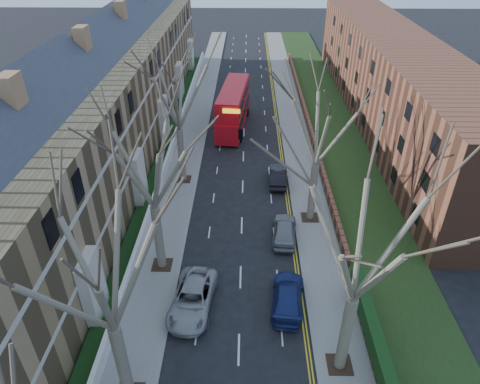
{
  "coord_description": "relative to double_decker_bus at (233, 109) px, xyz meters",
  "views": [
    {
      "loc": [
        0.36,
        -7.03,
        21.39
      ],
      "look_at": [
        -0.15,
        21.25,
        3.1
      ],
      "focal_mm": 32.0,
      "sensor_mm": 36.0,
      "label": 1
    }
  ],
  "objects": [
    {
      "name": "front_wall_left",
      "position": [
        -6.37,
        -9.43,
        -1.75
      ],
      "size": [
        0.3,
        78.0,
        1.0
      ],
      "color": "white",
      "rests_on": "ground"
    },
    {
      "name": "flats_right",
      "position": [
        18.75,
        2.57,
        2.61
      ],
      "size": [
        13.97,
        54.0,
        10.0
      ],
      "color": "brown",
      "rests_on": "ground"
    },
    {
      "name": "tree_left_mid",
      "position": [
        -4.42,
        -34.43,
        7.18
      ],
      "size": [
        10.5,
        10.5,
        14.71
      ],
      "color": "#695F4B",
      "rests_on": "ground"
    },
    {
      "name": "double_decker_bus",
      "position": [
        0.0,
        0.0,
        0.0
      ],
      "size": [
        3.79,
        11.77,
        4.81
      ],
      "rotation": [
        0.0,
        0.0,
        3.04
      ],
      "color": "red",
      "rests_on": "ground"
    },
    {
      "name": "grass_verge_right",
      "position": [
        11.78,
        -1.43,
        -2.22
      ],
      "size": [
        6.0,
        102.0,
        0.06
      ],
      "color": "#1B3112",
      "rests_on": "ground"
    },
    {
      "name": "tree_left_dist",
      "position": [
        -4.42,
        -12.43,
        7.18
      ],
      "size": [
        10.5,
        10.5,
        14.71
      ],
      "color": "#695F4B",
      "rests_on": "ground"
    },
    {
      "name": "car_right_near",
      "position": [
        4.38,
        -27.85,
        -1.66
      ],
      "size": [
        2.56,
        5.14,
        1.43
      ],
      "primitive_type": "imported",
      "rotation": [
        0.0,
        0.0,
        3.03
      ],
      "color": "navy",
      "rests_on": "ground"
    },
    {
      "name": "tree_right_mid",
      "position": [
        6.98,
        -32.43,
        7.18
      ],
      "size": [
        10.5,
        10.5,
        14.71
      ],
      "color": "#695F4B",
      "rests_on": "ground"
    },
    {
      "name": "car_left_far",
      "position": [
        -1.74,
        -28.23,
        -1.61
      ],
      "size": [
        3.12,
        5.76,
        1.53
      ],
      "primitive_type": "imported",
      "rotation": [
        0.0,
        0.0,
        -0.11
      ],
      "color": "#97989C",
      "rests_on": "ground"
    },
    {
      "name": "terrace_left",
      "position": [
        -12.36,
        -9.43,
        3.16
      ],
      "size": [
        9.7,
        78.0,
        13.6
      ],
      "color": "olive",
      "rests_on": "ground"
    },
    {
      "name": "tree_left_far",
      "position": [
        -4.42,
        -24.43,
        6.87
      ],
      "size": [
        10.15,
        10.15,
        14.22
      ],
      "color": "#695F4B",
      "rests_on": "ground"
    },
    {
      "name": "pavement_right",
      "position": [
        7.28,
        -1.43,
        -2.31
      ],
      "size": [
        3.0,
        102.0,
        0.12
      ],
      "primitive_type": "cube",
      "color": "slate",
      "rests_on": "ground"
    },
    {
      "name": "pavement_left",
      "position": [
        -4.72,
        -1.43,
        -2.31
      ],
      "size": [
        3.0,
        102.0,
        0.12
      ],
      "primitive_type": "cube",
      "color": "slate",
      "rests_on": "ground"
    },
    {
      "name": "tree_right_far",
      "position": [
        6.98,
        -18.43,
        6.87
      ],
      "size": [
        10.15,
        10.15,
        14.22
      ],
      "color": "#695F4B",
      "rests_on": "ground"
    },
    {
      "name": "car_right_mid",
      "position": [
        4.65,
        -20.98,
        -1.6
      ],
      "size": [
        2.22,
        4.66,
        1.54
      ],
      "primitive_type": "imported",
      "rotation": [
        0.0,
        0.0,
        3.05
      ],
      "color": "gray",
      "rests_on": "ground"
    },
    {
      "name": "car_right_far",
      "position": [
        4.62,
        -12.6,
        -1.63
      ],
      "size": [
        1.78,
        4.59,
        1.49
      ],
      "primitive_type": "imported",
      "rotation": [
        0.0,
        0.0,
        3.1
      ],
      "color": "black",
      "rests_on": "ground"
    }
  ]
}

